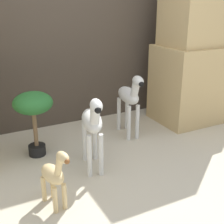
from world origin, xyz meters
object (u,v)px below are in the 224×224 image
giraffe_figurine (54,175)px  zebra_right (130,97)px  potted_palm_front (33,108)px  zebra_left (93,123)px

giraffe_figurine → zebra_right: bearing=37.3°
zebra_right → giraffe_figurine: 1.34m
zebra_right → potted_palm_front: size_ratio=1.14×
zebra_left → potted_palm_front: (-0.36, 0.48, 0.04)m
zebra_right → potted_palm_front: (-0.98, 0.01, 0.04)m
zebra_right → giraffe_figurine: size_ratio=1.43×
zebra_left → potted_palm_front: bearing=127.2°
zebra_left → giraffe_figurine: 0.58m
zebra_right → zebra_left: same height
giraffe_figurine → potted_palm_front: bearing=84.7°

